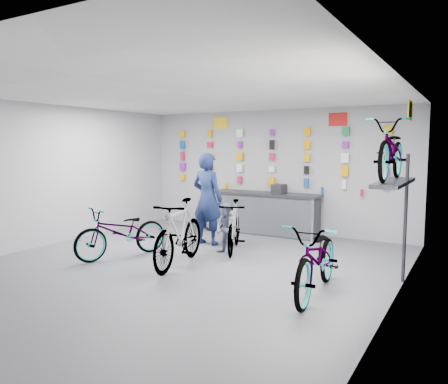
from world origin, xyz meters
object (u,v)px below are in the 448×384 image
Objects in this scene: counter at (265,214)px; clerk at (207,199)px; bike_left at (122,232)px; bike_service at (234,226)px; bike_center at (179,233)px; bike_right at (318,258)px; customer at (227,229)px.

counter is 1.36× the size of clerk.
bike_left is (-1.38, -3.45, 0.00)m from counter.
bike_center is at bearing -125.57° from bike_service.
bike_right is at bearing 16.87° from bike_left.
bike_right is 1.19× the size of bike_service.
bike_right is (3.90, -0.20, 0.05)m from bike_left.
customer is at bearing 147.21° from clerk.
bike_center is 1.14× the size of bike_service.
bike_center reaches higher than bike_service.
bike_center is 1.93× the size of customer.
counter is 1.84m from clerk.
bike_service is (1.63, 1.45, 0.03)m from bike_left.
customer is at bearing -83.97° from counter.
customer is (0.24, -2.25, 0.02)m from counter.
bike_service is 1.01m from clerk.
customer is at bearing 143.90° from bike_right.
clerk is at bearing 94.83° from bike_center.
bike_left is at bearing -160.56° from bike_service.
customer is (-2.28, 1.40, -0.03)m from bike_right.
bike_service is at bearing 161.52° from clerk.
bike_service is 0.26m from customer.
bike_center is 2.61m from bike_right.
bike_right is 2.81m from bike_service.
bike_right is 3.71m from clerk.
bike_service is 0.87× the size of clerk.
bike_service reaches higher than counter.
counter is at bearing 74.96° from bike_service.
clerk reaches higher than bike_center.
clerk reaches higher than counter.
clerk reaches higher than bike_right.
bike_center is 1.44m from bike_service.
counter is 3.71m from bike_left.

